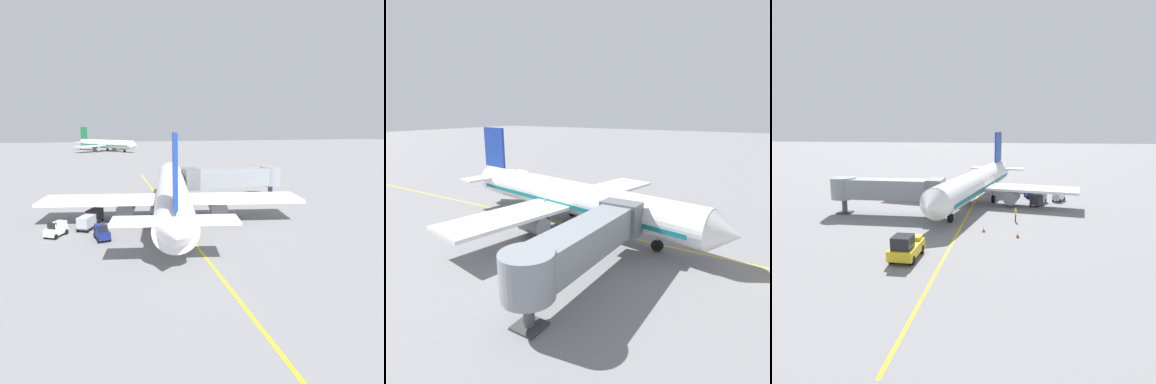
% 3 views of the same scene
% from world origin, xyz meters
% --- Properties ---
extents(ground_plane, '(400.00, 400.00, 0.00)m').
position_xyz_m(ground_plane, '(0.00, 0.00, 0.00)').
color(ground_plane, slate).
extents(gate_lead_in_line, '(0.24, 80.00, 0.01)m').
position_xyz_m(gate_lead_in_line, '(0.00, 0.00, 0.00)').
color(gate_lead_in_line, gold).
rests_on(gate_lead_in_line, ground).
extents(parked_airliner, '(30.45, 37.22, 10.63)m').
position_xyz_m(parked_airliner, '(-0.38, 0.45, 3.19)').
color(parked_airliner, white).
rests_on(parked_airliner, ground).
extents(jet_bridge, '(15.39, 3.50, 4.98)m').
position_xyz_m(jet_bridge, '(10.65, 9.03, 3.46)').
color(jet_bridge, gray).
rests_on(jet_bridge, ground).
extents(baggage_tug_lead, '(1.72, 2.69, 1.62)m').
position_xyz_m(baggage_tug_lead, '(-8.61, -5.38, 0.71)').
color(baggage_tug_lead, navy).
rests_on(baggage_tug_lead, ground).
extents(baggage_tug_trailing, '(2.27, 2.77, 1.62)m').
position_xyz_m(baggage_tug_trailing, '(-13.09, -3.20, 0.71)').
color(baggage_tug_trailing, silver).
rests_on(baggage_tug_trailing, ground).
extents(baggage_cart_front, '(2.15, 2.90, 1.58)m').
position_xyz_m(baggage_cart_front, '(-9.42, 1.13, 0.95)').
color(baggage_cart_front, '#4C4C51').
rests_on(baggage_cart_front, ground).
extents(baggage_cart_second_in_train, '(2.15, 2.90, 1.58)m').
position_xyz_m(baggage_cart_second_in_train, '(-10.21, -1.84, 0.95)').
color(baggage_cart_second_in_train, '#4C4C51').
rests_on(baggage_cart_second_in_train, ground).
extents(ground_crew_wing_walker, '(0.24, 0.72, 1.69)m').
position_xyz_m(ground_crew_wing_walker, '(-6.37, 10.20, 0.95)').
color(ground_crew_wing_walker, '#232328').
rests_on(ground_crew_wing_walker, ground).
extents(safety_cone_nose_left, '(0.36, 0.36, 0.59)m').
position_xyz_m(safety_cone_nose_left, '(-6.61, 16.76, 0.29)').
color(safety_cone_nose_left, black).
rests_on(safety_cone_nose_left, ground).
extents(safety_cone_nose_right, '(0.36, 0.36, 0.59)m').
position_xyz_m(safety_cone_nose_right, '(-2.83, 15.21, 0.29)').
color(safety_cone_nose_right, black).
rests_on(safety_cone_nose_right, ground).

